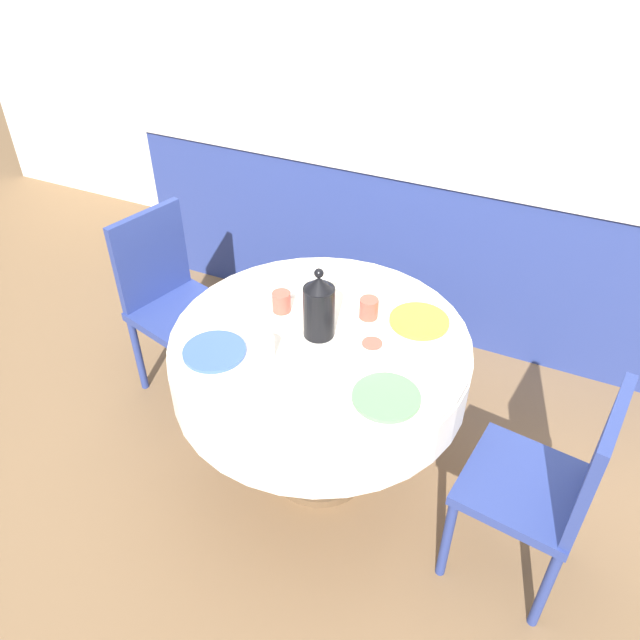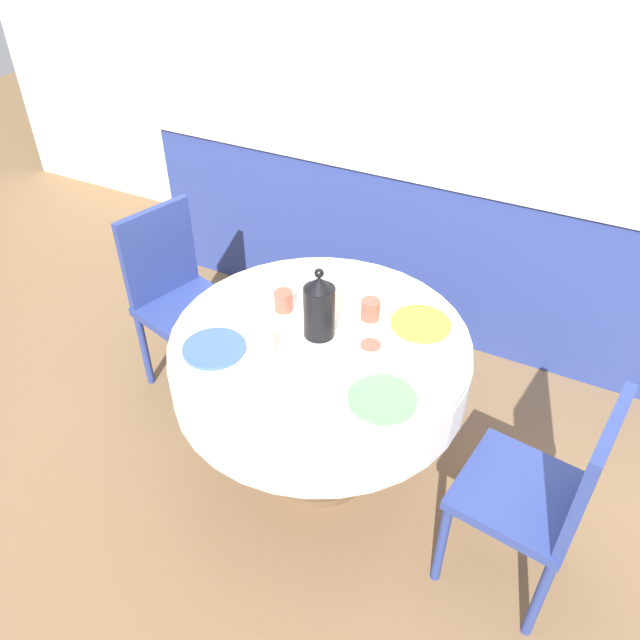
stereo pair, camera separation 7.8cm
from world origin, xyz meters
The scene contains 16 objects.
ground_plane centered at (0.00, 0.00, 0.00)m, with size 12.00×12.00×0.00m, color brown.
wall_back centered at (0.00, 1.73, 1.30)m, with size 7.00×0.05×2.60m.
kitchen_counter centered at (0.00, 1.40, 0.47)m, with size 3.24×0.64×0.93m.
dining_table centered at (0.00, 0.00, 0.61)m, with size 1.13×1.13×0.74m.
chair_left centered at (0.90, -0.12, 0.51)m, with size 0.45×0.45×0.91m.
chair_right centered at (-0.87, 0.23, 0.51)m, with size 0.49×0.49×0.91m.
plate_near_left centered at (-0.31, -0.24, 0.74)m, with size 0.23×0.23×0.01m, color #3856AD.
cup_near_left centered at (-0.13, -0.18, 0.78)m, with size 0.07×0.07×0.08m, color white.
plate_near_right centered at (0.33, -0.20, 0.74)m, with size 0.23×0.23×0.01m, color #5BA85B.
cup_near_right centered at (0.22, -0.04, 0.78)m, with size 0.07×0.07×0.08m, color #CC4C3D.
plate_far_left centered at (-0.30, 0.24, 0.74)m, with size 0.23×0.23×0.01m, color white.
cup_far_left centered at (-0.21, 0.09, 0.78)m, with size 0.07×0.07×0.08m, color #CC4C3D.
plate_far_right centered at (0.31, 0.24, 0.74)m, with size 0.23×0.23×0.01m, color yellow.
cup_far_right centered at (0.12, 0.19, 0.78)m, with size 0.07×0.07×0.08m, color #CC4C3D.
coffee_carafe centered at (-0.01, 0.02, 0.86)m, with size 0.12×0.12×0.29m.
fruit_bowl centered at (0.20, -0.02, 0.78)m, with size 0.16×0.16×0.08m, color silver.
Camera 1 is at (0.75, -1.63, 2.19)m, focal length 35.00 mm.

